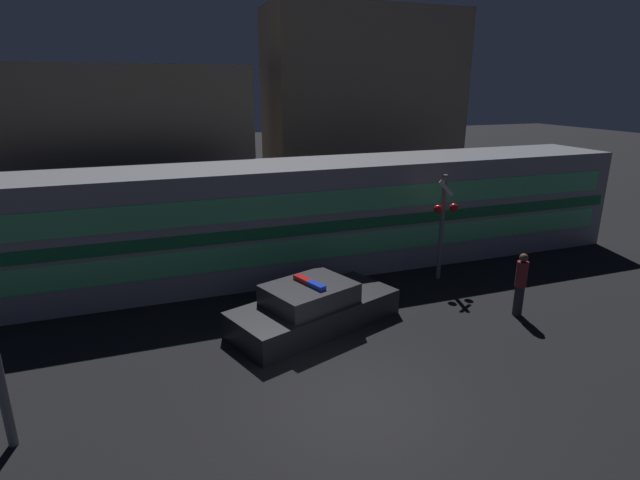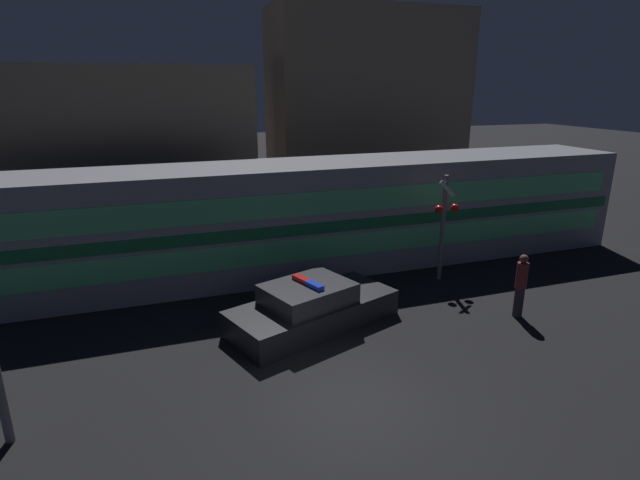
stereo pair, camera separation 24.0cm
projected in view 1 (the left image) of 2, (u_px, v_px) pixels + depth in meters
ground_plane at (358, 406)px, 10.11m from camera, size 120.00×120.00×0.00m
train at (324, 215)px, 17.48m from camera, size 22.73×3.09×3.72m
police_car at (314, 308)px, 13.34m from camera, size 4.98×3.35×1.35m
pedestrian at (520, 284)px, 13.84m from camera, size 0.31×0.31×1.83m
crossing_signal_near at (443, 220)px, 16.15m from camera, size 0.85×0.35×3.50m
building_left at (134, 155)px, 20.42m from camera, size 9.18×4.43×6.94m
building_center at (363, 111)px, 25.89m from camera, size 9.93×4.04×9.85m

